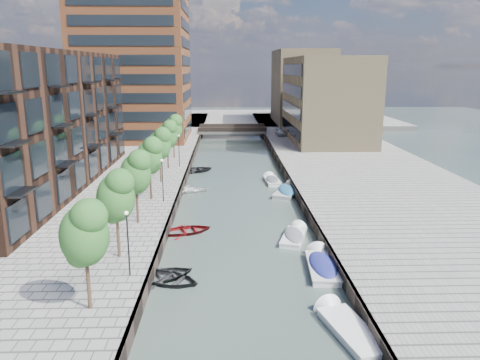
{
  "coord_description": "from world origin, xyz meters",
  "views": [
    {
      "loc": [
        -1.26,
        -18.69,
        13.47
      ],
      "look_at": [
        0.0,
        22.22,
        3.5
      ],
      "focal_mm": 35.0,
      "sensor_mm": 36.0,
      "label": 1
    }
  ],
  "objects_px": {
    "sloop_2": "(187,233)",
    "tree_4": "(159,143)",
    "tree_1": "(115,195)",
    "motorboat_1": "(295,236)",
    "tree_0": "(84,231)",
    "sloop_4": "(194,172)",
    "tree_6": "(173,127)",
    "motorboat_2": "(345,327)",
    "motorboat_3": "(288,191)",
    "tree_3": "(149,155)",
    "tree_2": "(135,171)",
    "sloop_1": "(163,278)",
    "sloop_3": "(188,192)",
    "bridge": "(232,130)",
    "motorboat_4": "(272,180)",
    "sloop_0": "(169,282)",
    "car": "(281,132)",
    "motorboat_0": "(322,265)",
    "tree_5": "(167,134)"
  },
  "relations": [
    {
      "from": "sloop_3",
      "to": "tree_1",
      "type": "bearing_deg",
      "value": 170.09
    },
    {
      "from": "tree_1",
      "to": "sloop_3",
      "type": "bearing_deg",
      "value": 81.22
    },
    {
      "from": "sloop_2",
      "to": "car",
      "type": "xyz_separation_m",
      "value": [
        13.44,
        48.8,
        1.65
      ]
    },
    {
      "from": "tree_4",
      "to": "motorboat_2",
      "type": "distance_m",
      "value": 32.17
    },
    {
      "from": "tree_4",
      "to": "sloop_3",
      "type": "xyz_separation_m",
      "value": [
        3.1,
        -0.94,
        -5.31
      ]
    },
    {
      "from": "sloop_2",
      "to": "motorboat_3",
      "type": "relative_size",
      "value": 0.7
    },
    {
      "from": "tree_6",
      "to": "sloop_1",
      "type": "height_order",
      "value": "tree_6"
    },
    {
      "from": "motorboat_1",
      "to": "sloop_1",
      "type": "bearing_deg",
      "value": -143.51
    },
    {
      "from": "sloop_3",
      "to": "motorboat_3",
      "type": "distance_m",
      "value": 10.88
    },
    {
      "from": "tree_2",
      "to": "motorboat_1",
      "type": "bearing_deg",
      "value": -5.72
    },
    {
      "from": "sloop_4",
      "to": "motorboat_0",
      "type": "relative_size",
      "value": 0.9
    },
    {
      "from": "bridge",
      "to": "sloop_3",
      "type": "distance_m",
      "value": 41.32
    },
    {
      "from": "motorboat_4",
      "to": "car",
      "type": "height_order",
      "value": "car"
    },
    {
      "from": "tree_1",
      "to": "motorboat_1",
      "type": "bearing_deg",
      "value": 24.2
    },
    {
      "from": "tree_2",
      "to": "sloop_2",
      "type": "xyz_separation_m",
      "value": [
        3.97,
        0.21,
        -5.31
      ]
    },
    {
      "from": "tree_6",
      "to": "motorboat_1",
      "type": "bearing_deg",
      "value": -66.49
    },
    {
      "from": "motorboat_1",
      "to": "tree_5",
      "type": "bearing_deg",
      "value": 119.76
    },
    {
      "from": "bridge",
      "to": "sloop_1",
      "type": "bearing_deg",
      "value": -94.95
    },
    {
      "from": "tree_1",
      "to": "motorboat_2",
      "type": "distance_m",
      "value": 16.39
    },
    {
      "from": "bridge",
      "to": "tree_0",
      "type": "xyz_separation_m",
      "value": [
        -8.5,
        -68.0,
        3.92
      ]
    },
    {
      "from": "tree_4",
      "to": "tree_5",
      "type": "height_order",
      "value": "same"
    },
    {
      "from": "sloop_2",
      "to": "motorboat_4",
      "type": "xyz_separation_m",
      "value": [
        8.73,
        17.38,
        0.18
      ]
    },
    {
      "from": "tree_0",
      "to": "motorboat_1",
      "type": "height_order",
      "value": "tree_0"
    },
    {
      "from": "sloop_2",
      "to": "sloop_1",
      "type": "bearing_deg",
      "value": 155.44
    },
    {
      "from": "bridge",
      "to": "tree_4",
      "type": "xyz_separation_m",
      "value": [
        -8.5,
        -40.0,
        3.92
      ]
    },
    {
      "from": "tree_4",
      "to": "motorboat_1",
      "type": "bearing_deg",
      "value": -50.18
    },
    {
      "from": "sloop_2",
      "to": "tree_4",
      "type": "bearing_deg",
      "value": -2.72
    },
    {
      "from": "tree_4",
      "to": "tree_6",
      "type": "xyz_separation_m",
      "value": [
        0.0,
        14.0,
        0.0
      ]
    },
    {
      "from": "motorboat_2",
      "to": "motorboat_3",
      "type": "distance_m",
      "value": 27.07
    },
    {
      "from": "tree_1",
      "to": "tree_4",
      "type": "distance_m",
      "value": 21.0
    },
    {
      "from": "tree_3",
      "to": "motorboat_2",
      "type": "relative_size",
      "value": 1.09
    },
    {
      "from": "tree_5",
      "to": "sloop_2",
      "type": "bearing_deg",
      "value": -79.19
    },
    {
      "from": "car",
      "to": "sloop_2",
      "type": "bearing_deg",
      "value": -110.7
    },
    {
      "from": "tree_3",
      "to": "tree_5",
      "type": "relative_size",
      "value": 1.0
    },
    {
      "from": "tree_1",
      "to": "motorboat_2",
      "type": "xyz_separation_m",
      "value": [
        13.48,
        -7.75,
        -5.21
      ]
    },
    {
      "from": "motorboat_4",
      "to": "sloop_0",
      "type": "bearing_deg",
      "value": -109.11
    },
    {
      "from": "sloop_4",
      "to": "car",
      "type": "xyz_separation_m",
      "value": [
        14.31,
        25.78,
        1.65
      ]
    },
    {
      "from": "tree_1",
      "to": "tree_3",
      "type": "xyz_separation_m",
      "value": [
        0.0,
        14.0,
        0.0
      ]
    },
    {
      "from": "tree_6",
      "to": "motorboat_3",
      "type": "bearing_deg",
      "value": -48.34
    },
    {
      "from": "sloop_0",
      "to": "bridge",
      "type": "bearing_deg",
      "value": 19.36
    },
    {
      "from": "tree_0",
      "to": "sloop_4",
      "type": "distance_m",
      "value": 37.73
    },
    {
      "from": "tree_1",
      "to": "tree_6",
      "type": "bearing_deg",
      "value": 90.0
    },
    {
      "from": "tree_4",
      "to": "sloop_0",
      "type": "distance_m",
      "value": 23.84
    },
    {
      "from": "tree_4",
      "to": "car",
      "type": "distance_m",
      "value": 39.26
    },
    {
      "from": "bridge",
      "to": "sloop_0",
      "type": "height_order",
      "value": "bridge"
    },
    {
      "from": "tree_2",
      "to": "sloop_2",
      "type": "bearing_deg",
      "value": 2.96
    },
    {
      "from": "tree_3",
      "to": "sloop_1",
      "type": "distance_m",
      "value": 16.58
    },
    {
      "from": "tree_6",
      "to": "motorboat_4",
      "type": "bearing_deg",
      "value": -39.36
    },
    {
      "from": "tree_2",
      "to": "motorboat_1",
      "type": "relative_size",
      "value": 1.22
    },
    {
      "from": "tree_1",
      "to": "sloop_3",
      "type": "relative_size",
      "value": 1.37
    }
  ]
}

